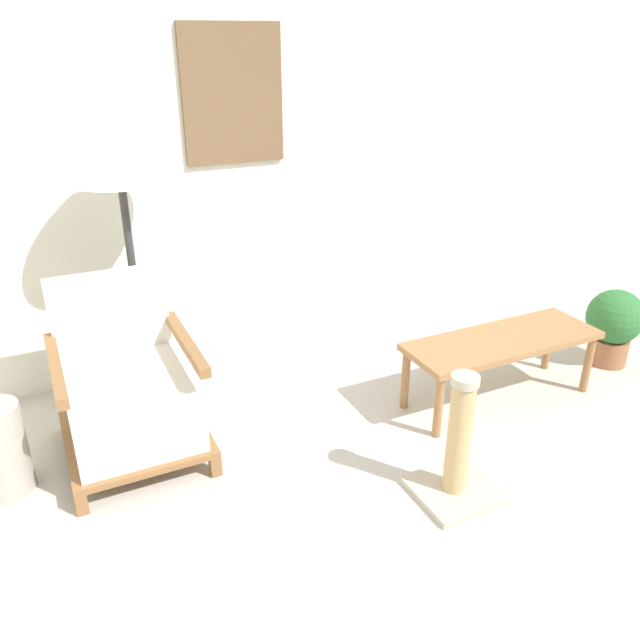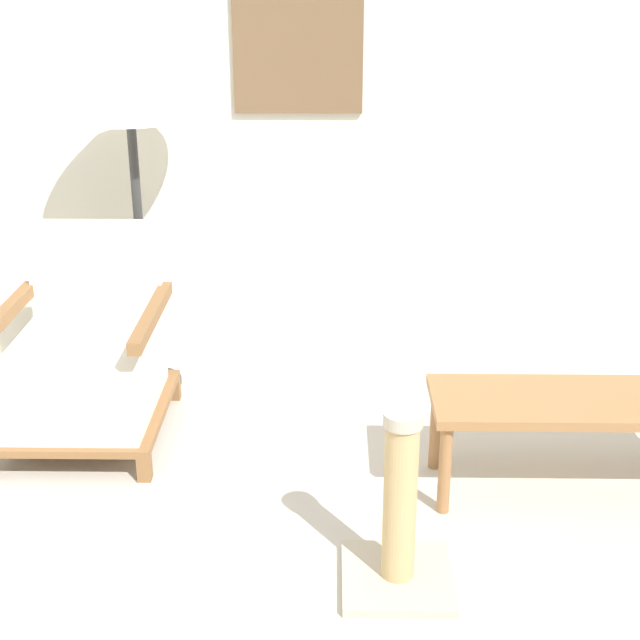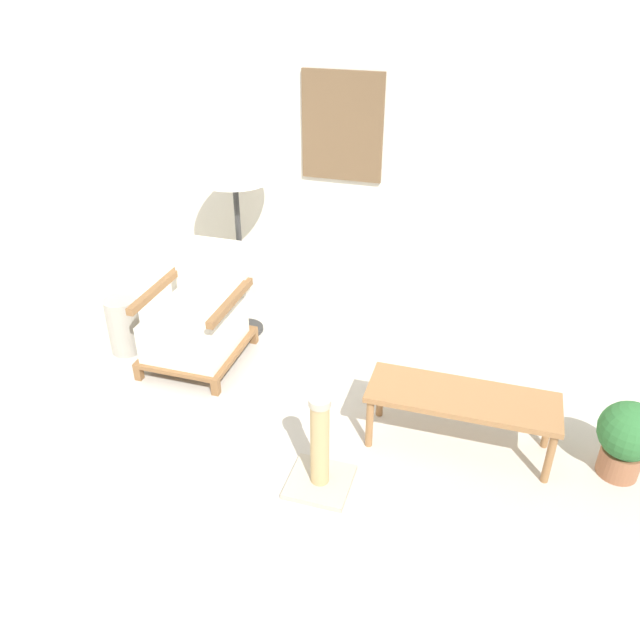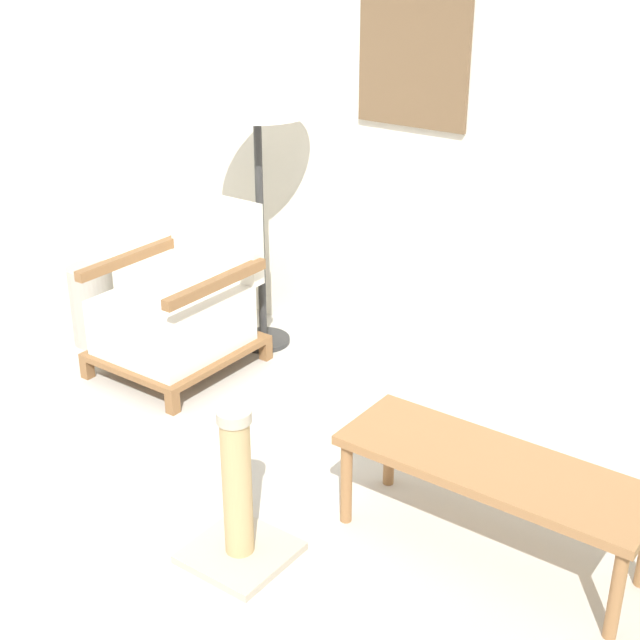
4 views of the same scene
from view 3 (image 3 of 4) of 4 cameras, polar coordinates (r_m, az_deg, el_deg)
name	(u,v)px [view 3 (image 3 of 4)]	position (r m, az deg, el deg)	size (l,w,h in m)	color
ground_plane	(261,545)	(3.33, -5.42, -19.78)	(14.00, 14.00, 0.00)	#B7B2A8
wall_back	(371,157)	(4.41, 4.73, 14.63)	(8.00, 0.09, 2.70)	silver
armchair	(197,322)	(4.49, -11.15, -0.16)	(0.63, 0.72, 0.82)	brown
floor_lamp	(234,168)	(4.40, -7.88, 13.64)	(0.50, 0.50, 1.49)	#2D2D2D
coffee_table	(462,402)	(3.70, 12.88, -7.30)	(1.09, 0.38, 0.38)	olive
vase	(124,325)	(4.76, -17.51, -0.47)	(0.23, 0.23, 0.42)	#9E998E
potted_plant	(627,437)	(3.87, 26.29, -9.56)	(0.33, 0.33, 0.47)	#935B3D
scratching_post	(320,456)	(3.45, -0.02, -12.33)	(0.34, 0.34, 0.59)	#B2A893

